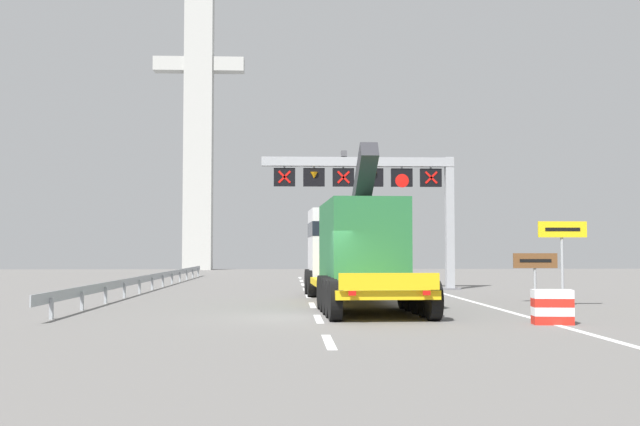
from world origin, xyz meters
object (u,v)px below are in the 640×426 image
(bridge_pylon_distant, at_px, (199,100))
(tourist_info_sign_brown, at_px, (535,265))
(overhead_lane_gantry, at_px, (381,183))
(heavy_haul_truck_yellow, at_px, (352,248))
(crash_barrier_striped, at_px, (552,307))
(exit_sign_yellow, at_px, (562,241))

(bridge_pylon_distant, bearing_deg, tourist_info_sign_brown, -69.39)
(overhead_lane_gantry, bearing_deg, tourist_info_sign_brown, -63.90)
(heavy_haul_truck_yellow, relative_size, tourist_info_sign_brown, 7.81)
(crash_barrier_striped, bearing_deg, bridge_pylon_distant, 105.73)
(exit_sign_yellow, xyz_separation_m, tourist_info_sign_brown, (-0.19, 2.27, -0.84))
(overhead_lane_gantry, height_order, tourist_info_sign_brown, overhead_lane_gantry)
(overhead_lane_gantry, relative_size, bridge_pylon_distant, 0.29)
(overhead_lane_gantry, bearing_deg, crash_barrier_striped, -82.48)
(crash_barrier_striped, relative_size, bridge_pylon_distant, 0.03)
(exit_sign_yellow, relative_size, tourist_info_sign_brown, 1.60)
(tourist_info_sign_brown, height_order, bridge_pylon_distant, bridge_pylon_distant)
(heavy_haul_truck_yellow, relative_size, exit_sign_yellow, 4.88)
(exit_sign_yellow, bearing_deg, crash_barrier_striped, -112.77)
(heavy_haul_truck_yellow, xyz_separation_m, exit_sign_yellow, (6.90, -2.70, 0.23))
(heavy_haul_truck_yellow, distance_m, exit_sign_yellow, 7.42)
(bridge_pylon_distant, bearing_deg, exit_sign_yellow, -70.05)
(exit_sign_yellow, distance_m, tourist_info_sign_brown, 2.43)
(heavy_haul_truck_yellow, bearing_deg, crash_barrier_striped, -62.38)
(bridge_pylon_distant, bearing_deg, heavy_haul_truck_yellow, -76.60)
(bridge_pylon_distant, bearing_deg, crash_barrier_striped, -74.27)
(overhead_lane_gantry, distance_m, exit_sign_yellow, 12.84)
(exit_sign_yellow, bearing_deg, heavy_haul_truck_yellow, 158.63)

